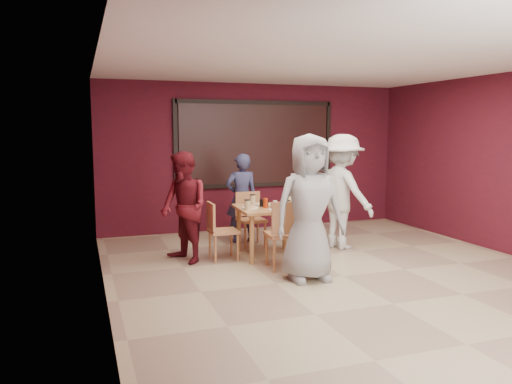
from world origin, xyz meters
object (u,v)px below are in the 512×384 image
object	(u,v)px
diner_back	(242,198)
diner_right	(342,192)
chair_front	(285,231)
chair_left	(219,227)
diner_front	(309,208)
diner_left	(184,207)
dining_table	(269,213)
chair_back	(250,216)
chair_right	(309,222)

from	to	relation	value
diner_back	diner_right	bearing A→B (deg)	149.39
chair_front	diner_back	world-z (taller)	diner_back
chair_left	diner_front	distance (m)	1.64
diner_back	diner_left	size ratio (longest dim) A/B	0.94
chair_left	diner_right	bearing A→B (deg)	1.97
diner_right	chair_left	bearing A→B (deg)	73.11
diner_front	diner_right	size ratio (longest dim) A/B	1.01
dining_table	diner_left	bearing A→B (deg)	176.59
chair_back	diner_right	size ratio (longest dim) A/B	0.48
chair_front	diner_back	xyz separation A→B (m)	(-0.04, 1.84, 0.21)
chair_right	chair_left	bearing A→B (deg)	178.67
chair_left	diner_front	world-z (taller)	diner_front
diner_front	diner_left	distance (m)	1.92
dining_table	chair_left	world-z (taller)	dining_table
diner_left	diner_right	bearing A→B (deg)	69.68
chair_front	diner_front	distance (m)	0.66
chair_left	chair_right	distance (m)	1.47
chair_front	diner_left	bearing A→B (deg)	145.18
diner_back	diner_right	distance (m)	1.70
chair_back	diner_right	bearing A→B (deg)	-26.35
chair_front	diner_left	size ratio (longest dim) A/B	0.60
dining_table	diner_right	size ratio (longest dim) A/B	0.55
chair_back	dining_table	bearing A→B (deg)	-86.81
diner_back	chair_right	bearing A→B (deg)	129.96
diner_front	diner_right	bearing A→B (deg)	50.97
dining_table	diner_back	world-z (taller)	diner_back
chair_back	diner_front	bearing A→B (deg)	-87.53
chair_left	diner_front	xyz separation A→B (m)	(0.83, -1.34, 0.45)
chair_right	diner_back	xyz separation A→B (m)	(-0.78, 1.06, 0.29)
diner_back	chair_back	bearing A→B (deg)	104.59
chair_front	chair_right	world-z (taller)	chair_front
chair_back	diner_left	distance (m)	1.46
dining_table	diner_front	xyz separation A→B (m)	(0.05, -1.30, 0.27)
dining_table	diner_front	bearing A→B (deg)	-87.97
chair_left	diner_front	bearing A→B (deg)	-58.10
chair_back	diner_left	bearing A→B (deg)	-150.64
chair_left	diner_back	size ratio (longest dim) A/B	0.57
dining_table	diner_front	world-z (taller)	diner_front
chair_front	chair_right	size ratio (longest dim) A/B	1.15
chair_left	chair_right	world-z (taller)	chair_left
diner_front	chair_right	bearing A→B (deg)	66.75
dining_table	diner_back	bearing A→B (deg)	95.31
diner_left	chair_front	bearing A→B (deg)	34.08
chair_back	diner_left	world-z (taller)	diner_left
chair_right	diner_left	xyz separation A→B (m)	(-1.97, 0.07, 0.33)
chair_back	chair_front	bearing A→B (deg)	-90.65
dining_table	diner_left	xyz separation A→B (m)	(-1.29, 0.08, 0.14)
chair_back	chair_right	world-z (taller)	chair_back
chair_left	diner_left	world-z (taller)	diner_left
diner_back	diner_left	bearing A→B (deg)	43.26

